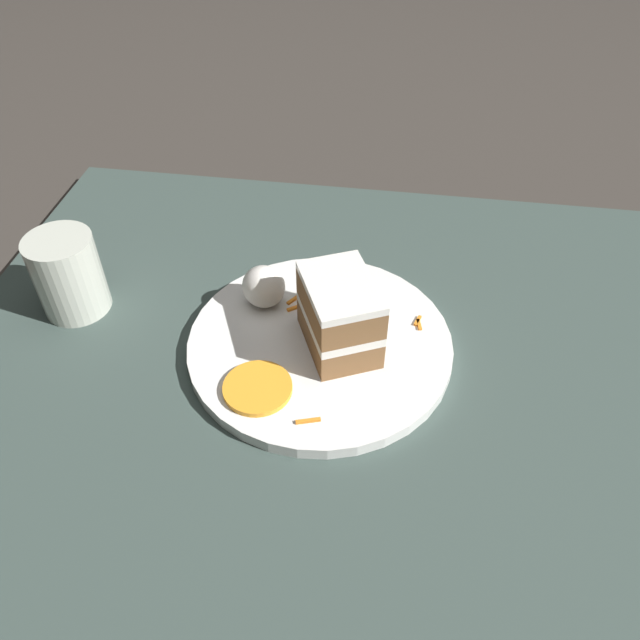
{
  "coord_description": "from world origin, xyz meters",
  "views": [
    {
      "loc": [
        -0.04,
        0.44,
        0.55
      ],
      "look_at": [
        0.03,
        -0.05,
        0.08
      ],
      "focal_mm": 35.0,
      "sensor_mm": 36.0,
      "label": 1
    }
  ],
  "objects_px": {
    "cream_dollop": "(264,287)",
    "orange_garnish": "(258,388)",
    "plate": "(320,344)",
    "cake_slice": "(340,315)",
    "drinking_glass": "(70,279)"
  },
  "relations": [
    {
      "from": "cream_dollop",
      "to": "orange_garnish",
      "type": "relative_size",
      "value": 0.73
    },
    {
      "from": "cream_dollop",
      "to": "orange_garnish",
      "type": "distance_m",
      "value": 0.14
    },
    {
      "from": "cream_dollop",
      "to": "plate",
      "type": "bearing_deg",
      "value": 145.83
    },
    {
      "from": "plate",
      "to": "orange_garnish",
      "type": "height_order",
      "value": "orange_garnish"
    },
    {
      "from": "cake_slice",
      "to": "cream_dollop",
      "type": "bearing_deg",
      "value": -53.51
    },
    {
      "from": "orange_garnish",
      "to": "cake_slice",
      "type": "bearing_deg",
      "value": -133.2
    },
    {
      "from": "plate",
      "to": "orange_garnish",
      "type": "relative_size",
      "value": 4.1
    },
    {
      "from": "orange_garnish",
      "to": "drinking_glass",
      "type": "relative_size",
      "value": 0.73
    },
    {
      "from": "plate",
      "to": "cream_dollop",
      "type": "relative_size",
      "value": 5.63
    },
    {
      "from": "cream_dollop",
      "to": "drinking_glass",
      "type": "bearing_deg",
      "value": 5.65
    },
    {
      "from": "cake_slice",
      "to": "orange_garnish",
      "type": "height_order",
      "value": "cake_slice"
    },
    {
      "from": "plate",
      "to": "cake_slice",
      "type": "bearing_deg",
      "value": 173.95
    },
    {
      "from": "cream_dollop",
      "to": "drinking_glass",
      "type": "distance_m",
      "value": 0.23
    },
    {
      "from": "plate",
      "to": "drinking_glass",
      "type": "distance_m",
      "value": 0.31
    },
    {
      "from": "plate",
      "to": "orange_garnish",
      "type": "bearing_deg",
      "value": 57.07
    }
  ]
}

